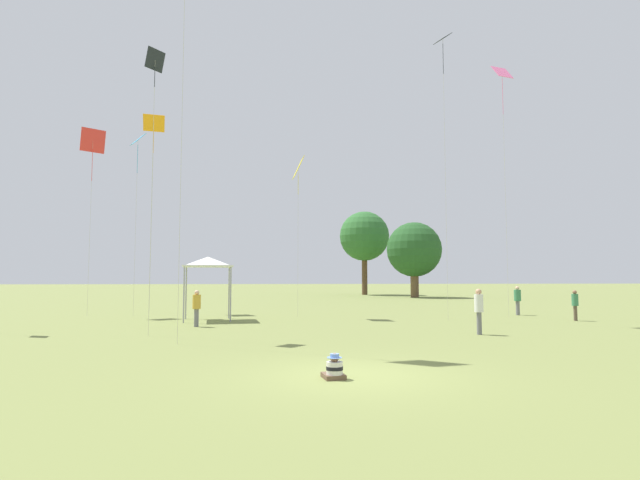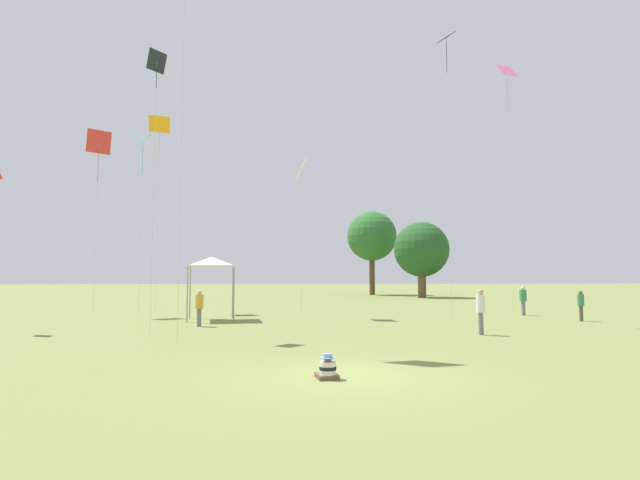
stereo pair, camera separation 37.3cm
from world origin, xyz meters
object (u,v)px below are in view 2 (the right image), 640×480
(seated_toddler, at_px, (328,369))
(person_standing_1, at_px, (523,298))
(person_standing_2, at_px, (481,307))
(distant_tree_0, at_px, (372,236))
(kite_1, at_px, (156,73))
(kite_7, at_px, (99,145))
(canopy_tent, at_px, (212,263))
(kite_3, at_px, (507,80))
(kite_0, at_px, (143,147))
(kite_6, at_px, (447,55))
(kite_4, at_px, (159,128))
(kite_5, at_px, (302,170))
(person_standing_3, at_px, (581,303))
(person_standing_0, at_px, (199,305))

(seated_toddler, height_order, person_standing_1, person_standing_1)
(person_standing_2, height_order, distant_tree_0, distant_tree_0)
(kite_1, distance_m, kite_7, 12.03)
(canopy_tent, relative_size, kite_3, 0.23)
(kite_0, bearing_deg, kite_6, 86.27)
(kite_7, bearing_deg, kite_4, -123.58)
(seated_toddler, bearing_deg, kite_1, 116.76)
(canopy_tent, bearing_deg, kite_5, 20.66)
(person_standing_2, distance_m, kite_7, 23.40)
(distant_tree_0, bearing_deg, person_standing_2, -94.58)
(kite_0, xyz_separation_m, kite_4, (0.06, 3.42, 2.17))
(kite_3, bearing_deg, kite_7, -159.41)
(kite_7, xyz_separation_m, distant_tree_0, (21.96, 31.86, -2.71))
(seated_toddler, height_order, kite_1, kite_1)
(kite_0, relative_size, kite_7, 0.97)
(person_standing_1, height_order, kite_1, kite_1)
(kite_1, xyz_separation_m, kite_4, (-3.21, 13.41, 1.81))
(kite_4, height_order, kite_7, kite_4)
(person_standing_3, bearing_deg, kite_1, -118.34)
(kite_5, bearing_deg, person_standing_1, 131.02)
(kite_1, xyz_separation_m, kite_7, (-5.96, 10.45, -0.17))
(person_standing_3, bearing_deg, kite_4, -152.30)
(kite_4, bearing_deg, person_standing_2, 171.02)
(person_standing_2, bearing_deg, kite_3, 120.42)
(kite_4, bearing_deg, person_standing_0, 146.87)
(person_standing_3, xyz_separation_m, distant_tree_0, (-3.87, 37.63, 6.38))
(kite_6, distance_m, distant_tree_0, 37.76)
(kite_7, bearing_deg, person_standing_0, 144.91)
(kite_4, relative_size, kite_6, 0.85)
(kite_3, bearing_deg, person_standing_0, -138.40)
(kite_5, bearing_deg, person_standing_3, 115.27)
(kite_0, bearing_deg, canopy_tent, 65.73)
(seated_toddler, xyz_separation_m, kite_7, (-11.95, 18.93, 9.80))
(kite_1, relative_size, kite_6, 0.74)
(kite_6, height_order, kite_7, kite_6)
(kite_5, distance_m, distant_tree_0, 35.40)
(person_standing_3, height_order, kite_1, kite_1)
(seated_toddler, relative_size, kite_5, 0.07)
(person_standing_3, relative_size, kite_7, 0.14)
(seated_toddler, distance_m, kite_4, 26.50)
(seated_toddler, height_order, kite_0, kite_0)
(kite_0, relative_size, kite_3, 0.74)
(canopy_tent, height_order, kite_4, kite_4)
(person_standing_1, relative_size, kite_6, 0.11)
(kite_1, bearing_deg, person_standing_3, -172.47)
(seated_toddler, distance_m, kite_7, 24.44)
(distant_tree_0, bearing_deg, kite_6, -93.96)
(person_standing_1, relative_size, kite_0, 0.16)
(kite_4, bearing_deg, seated_toddler, 145.70)
(distant_tree_0, bearing_deg, kite_3, -87.55)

